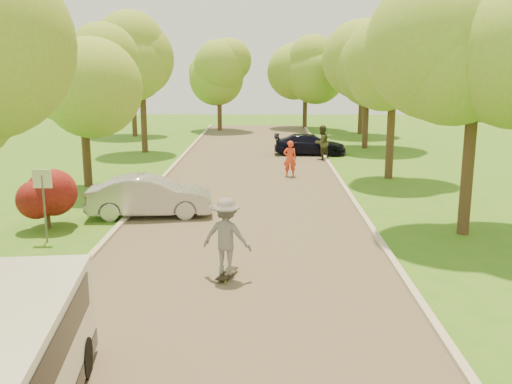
# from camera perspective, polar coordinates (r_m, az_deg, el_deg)

# --- Properties ---
(ground) EXTENTS (100.00, 100.00, 0.00)m
(ground) POSITION_cam_1_polar(r_m,az_deg,el_deg) (13.13, -2.05, -10.33)
(ground) COLOR #33711B
(ground) RESTS_ON ground
(road) EXTENTS (8.00, 60.00, 0.01)m
(road) POSITION_cam_1_polar(r_m,az_deg,el_deg) (20.73, -0.93, -1.72)
(road) COLOR #4C4438
(road) RESTS_ON ground
(curb_left) EXTENTS (0.18, 60.00, 0.12)m
(curb_left) POSITION_cam_1_polar(r_m,az_deg,el_deg) (21.23, -11.93, -1.50)
(curb_left) COLOR #B2AD9E
(curb_left) RESTS_ON ground
(curb_right) EXTENTS (0.18, 60.00, 0.12)m
(curb_right) POSITION_cam_1_polar(r_m,az_deg,el_deg) (20.98, 10.19, -1.59)
(curb_right) COLOR #B2AD9E
(curb_right) RESTS_ON ground
(street_sign) EXTENTS (0.55, 0.06, 2.17)m
(street_sign) POSITION_cam_1_polar(r_m,az_deg,el_deg) (17.68, -20.52, 0.18)
(street_sign) COLOR #59595E
(street_sign) RESTS_ON ground
(red_shrub) EXTENTS (1.70, 1.70, 1.95)m
(red_shrub) POSITION_cam_1_polar(r_m,az_deg,el_deg) (19.32, -20.21, -0.22)
(red_shrub) COLOR #382619
(red_shrub) RESTS_ON ground
(tree_l_midb) EXTENTS (4.30, 4.20, 6.62)m
(tree_l_midb) POSITION_cam_1_polar(r_m,az_deg,el_deg) (25.22, -16.63, 10.82)
(tree_l_midb) COLOR #382619
(tree_l_midb) RESTS_ON ground
(tree_l_far) EXTENTS (4.92, 4.80, 7.79)m
(tree_l_far) POSITION_cam_1_polar(r_m,az_deg,el_deg) (34.81, -11.05, 12.87)
(tree_l_far) COLOR #382619
(tree_l_far) RESTS_ON ground
(tree_r_mida) EXTENTS (5.13, 5.00, 7.95)m
(tree_r_mida) POSITION_cam_1_polar(r_m,az_deg,el_deg) (18.24, 21.93, 13.02)
(tree_r_mida) COLOR #382619
(tree_r_mida) RESTS_ON ground
(tree_r_midb) EXTENTS (4.51, 4.40, 7.01)m
(tree_r_midb) POSITION_cam_1_polar(r_m,az_deg,el_deg) (26.75, 14.03, 11.66)
(tree_r_midb) COLOR #382619
(tree_r_midb) RESTS_ON ground
(tree_r_far) EXTENTS (5.33, 5.20, 8.34)m
(tree_r_far) POSITION_cam_1_polar(r_m,az_deg,el_deg) (36.69, 11.54, 13.38)
(tree_r_far) COLOR #382619
(tree_r_far) RESTS_ON ground
(tree_bg_a) EXTENTS (5.12, 5.00, 7.72)m
(tree_bg_a) POSITION_cam_1_polar(r_m,az_deg,el_deg) (43.13, -12.02, 12.50)
(tree_bg_a) COLOR #382619
(tree_bg_a) RESTS_ON ground
(tree_bg_b) EXTENTS (5.12, 5.00, 7.95)m
(tree_bg_b) POSITION_cam_1_polar(r_m,az_deg,el_deg) (44.73, 10.91, 12.82)
(tree_bg_b) COLOR #382619
(tree_bg_b) RESTS_ON ground
(tree_bg_c) EXTENTS (4.92, 4.80, 7.33)m
(tree_bg_c) POSITION_cam_1_polar(r_m,az_deg,el_deg) (46.21, -3.45, 12.36)
(tree_bg_c) COLOR #382619
(tree_bg_c) RESTS_ON ground
(tree_bg_d) EXTENTS (5.12, 5.00, 7.72)m
(tree_bg_d) POSITION_cam_1_polar(r_m,az_deg,el_deg) (48.22, 5.27, 12.68)
(tree_bg_d) COLOR #382619
(tree_bg_d) RESTS_ON ground
(silver_sedan) EXTENTS (4.39, 1.92, 1.40)m
(silver_sedan) POSITION_cam_1_polar(r_m,az_deg,el_deg) (19.97, -10.54, -0.43)
(silver_sedan) COLOR #A8A9AD
(silver_sedan) RESTS_ON ground
(dark_sedan) EXTENTS (4.26, 1.84, 1.22)m
(dark_sedan) POSITION_cam_1_polar(r_m,az_deg,el_deg) (33.64, 5.42, 4.76)
(dark_sedan) COLOR black
(dark_sedan) RESTS_ON ground
(longboard) EXTENTS (0.53, 1.01, 0.11)m
(longboard) POSITION_cam_1_polar(r_m,az_deg,el_deg) (14.13, -2.92, -8.17)
(longboard) COLOR black
(longboard) RESTS_ON ground
(skateboarder) EXTENTS (1.37, 1.01, 1.90)m
(skateboarder) POSITION_cam_1_polar(r_m,az_deg,el_deg) (13.82, -2.96, -4.42)
(skateboarder) COLOR slate
(skateboarder) RESTS_ON longboard
(person_striped) EXTENTS (0.63, 0.42, 1.70)m
(person_striped) POSITION_cam_1_polar(r_m,az_deg,el_deg) (26.78, 3.41, 3.34)
(person_striped) COLOR red
(person_striped) RESTS_ON ground
(person_olive) EXTENTS (1.18, 1.15, 1.91)m
(person_olive) POSITION_cam_1_polar(r_m,az_deg,el_deg) (31.80, 6.59, 4.92)
(person_olive) COLOR #33351F
(person_olive) RESTS_ON ground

